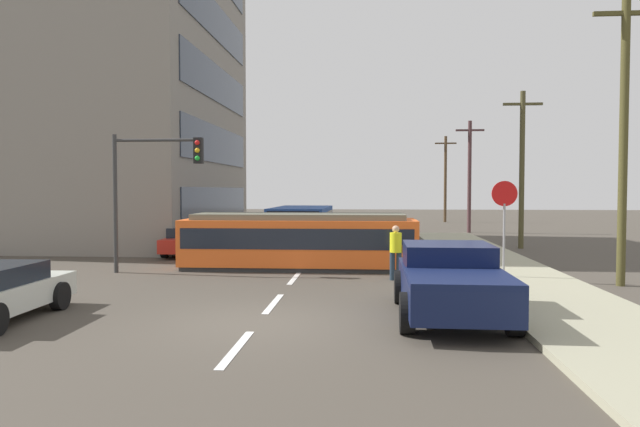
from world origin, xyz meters
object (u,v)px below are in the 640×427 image
pedestrian_crossing (396,249)px  utility_pole_far (469,174)px  streetcar_tram (300,240)px  utility_pole_mid (522,166)px  pickup_truck_parked (450,281)px  parked_sedan_mid (195,240)px  traffic_light_mast (152,175)px  utility_pole_distant (445,177)px  utility_pole_near (624,134)px  stop_sign (504,208)px  city_bus (302,224)px

pedestrian_crossing → utility_pole_far: utility_pole_far is taller
streetcar_tram → utility_pole_mid: size_ratio=1.11×
pickup_truck_parked → utility_pole_mid: utility_pole_mid is taller
pedestrian_crossing → utility_pole_far: (5.64, 20.18, 2.81)m
pickup_truck_parked → parked_sedan_mid: (-9.10, 11.52, -0.17)m
traffic_light_mast → utility_pole_mid: (14.27, 9.27, 0.60)m
pickup_truck_parked → streetcar_tram: bearing=118.8°
utility_pole_distant → pickup_truck_parked: bearing=-97.3°
pedestrian_crossing → utility_pole_far: bearing=74.4°
utility_pole_near → pedestrian_crossing: bearing=175.1°
pedestrian_crossing → traffic_light_mast: traffic_light_mast is taller
pedestrian_crossing → parked_sedan_mid: pedestrian_crossing is taller
streetcar_tram → pedestrian_crossing: streetcar_tram is taller
stop_sign → utility_pole_distant: bearing=85.6°
utility_pole_mid → traffic_light_mast: bearing=-147.0°
pedestrian_crossing → pickup_truck_parked: 5.19m
streetcar_tram → pickup_truck_parked: (4.15, -7.56, -0.20)m
utility_pole_distant → stop_sign: bearing=-94.4°
pedestrian_crossing → traffic_light_mast: size_ratio=0.36×
pickup_truck_parked → parked_sedan_mid: 14.69m
traffic_light_mast → utility_pole_near: bearing=-5.6°
city_bus → parked_sedan_mid: bearing=-142.0°
parked_sedan_mid → city_bus: bearing=38.0°
pedestrian_crossing → parked_sedan_mid: size_ratio=0.36×
streetcar_tram → city_bus: size_ratio=1.37×
stop_sign → city_bus: bearing=126.9°
utility_pole_near → city_bus: bearing=135.4°
utility_pole_near → utility_pole_far: size_ratio=1.16×
pedestrian_crossing → traffic_light_mast: (-7.94, 0.86, 2.30)m
parked_sedan_mid → streetcar_tram: bearing=-38.7°
parked_sedan_mid → utility_pole_near: (14.56, -6.96, 3.72)m
stop_sign → pedestrian_crossing: bearing=-178.5°
utility_pole_mid → utility_pole_distant: (-0.59, 22.32, -0.02)m
stop_sign → utility_pole_near: (3.14, -0.62, 2.15)m
streetcar_tram → utility_pole_near: utility_pole_near is taller
pickup_truck_parked → utility_pole_far: (4.73, 25.29, 2.96)m
utility_pole_mid → utility_pole_near: bearing=-89.7°
city_bus → pedestrian_crossing: city_bus is taller
pedestrian_crossing → utility_pole_distant: size_ratio=0.23×
streetcar_tram → pickup_truck_parked: streetcar_tram is taller
utility_pole_near → utility_pole_mid: bearing=90.3°
pickup_truck_parked → utility_pole_near: utility_pole_near is taller
streetcar_tram → utility_pole_mid: utility_pole_mid is taller
stop_sign → utility_pole_distant: size_ratio=0.39×
utility_pole_far → streetcar_tram: bearing=-116.6°
utility_pole_far → utility_pole_mid: bearing=-86.1°
streetcar_tram → traffic_light_mast: bearing=-161.2°
utility_pole_far → utility_pole_distant: bearing=89.6°
utility_pole_distant → traffic_light_mast: bearing=-113.4°
pedestrian_crossing → traffic_light_mast: 8.31m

